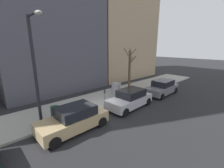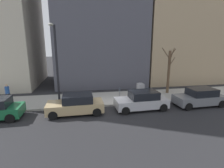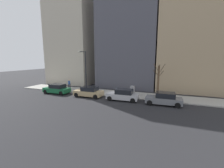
# 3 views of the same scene
# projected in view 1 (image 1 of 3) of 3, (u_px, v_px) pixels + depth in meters

# --- Properties ---
(ground_plane) EXTENTS (120.00, 120.00, 0.00)m
(ground_plane) POSITION_uv_depth(u_px,v_px,m) (105.00, 109.00, 12.25)
(ground_plane) COLOR #232326
(sidewalk) EXTENTS (4.00, 36.00, 0.15)m
(sidewalk) POSITION_uv_depth(u_px,v_px,m) (91.00, 102.00, 13.65)
(sidewalk) COLOR #9E9B93
(sidewalk) RESTS_ON ground
(parked_car_grey) EXTENTS (2.02, 4.25, 1.52)m
(parked_car_grey) POSITION_uv_depth(u_px,v_px,m) (162.00, 88.00, 15.95)
(parked_car_grey) COLOR slate
(parked_car_grey) RESTS_ON ground
(parked_car_silver) EXTENTS (2.06, 4.27, 1.52)m
(parked_car_silver) POSITION_uv_depth(u_px,v_px,m) (130.00, 99.00, 12.55)
(parked_car_silver) COLOR #B7B7BC
(parked_car_silver) RESTS_ON ground
(parked_car_tan) EXTENTS (1.99, 4.23, 1.52)m
(parked_car_tan) POSITION_uv_depth(u_px,v_px,m) (74.00, 119.00, 9.08)
(parked_car_tan) COLOR tan
(parked_car_tan) RESTS_ON ground
(parking_meter) EXTENTS (0.14, 0.10, 1.35)m
(parking_meter) POSITION_uv_depth(u_px,v_px,m) (105.00, 96.00, 12.57)
(parking_meter) COLOR slate
(parking_meter) RESTS_ON sidewalk
(utility_box) EXTENTS (0.83, 0.61, 1.43)m
(utility_box) POSITION_uv_depth(u_px,v_px,m) (116.00, 90.00, 14.65)
(utility_box) COLOR #A8A399
(utility_box) RESTS_ON sidewalk
(streetlamp) EXTENTS (1.97, 0.32, 6.50)m
(streetlamp) POSITION_uv_depth(u_px,v_px,m) (36.00, 65.00, 8.30)
(streetlamp) COLOR black
(streetlamp) RESTS_ON sidewalk
(bare_tree) EXTENTS (2.09, 1.61, 4.70)m
(bare_tree) POSITION_uv_depth(u_px,v_px,m) (130.00, 68.00, 17.43)
(bare_tree) COLOR brown
(bare_tree) RESTS_ON sidewalk
(trash_bin) EXTENTS (0.56, 0.56, 0.90)m
(trash_bin) POSITION_uv_depth(u_px,v_px,m) (55.00, 113.00, 10.27)
(trash_bin) COLOR #14381E
(trash_bin) RESTS_ON sidewalk
(office_tower_left) EXTENTS (11.19, 11.19, 15.07)m
(office_tower_left) POSITION_uv_depth(u_px,v_px,m) (111.00, 31.00, 25.48)
(office_tower_left) COLOR tan
(office_tower_left) RESTS_ON ground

